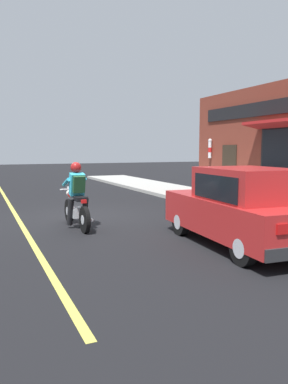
% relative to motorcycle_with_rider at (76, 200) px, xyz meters
% --- Properties ---
extents(ground_plane, '(80.00, 80.00, 0.00)m').
position_rel_motorcycle_with_rider_xyz_m(ground_plane, '(0.58, 1.36, -0.68)').
color(ground_plane, black).
extents(sidewalk_curb, '(2.60, 22.00, 0.14)m').
position_rel_motorcycle_with_rider_xyz_m(sidewalk_curb, '(5.80, 4.36, -0.61)').
color(sidewalk_curb, '#ADAAA3').
rests_on(sidewalk_curb, ground).
extents(lane_stripe, '(0.12, 19.80, 0.01)m').
position_rel_motorcycle_with_rider_xyz_m(lane_stripe, '(-1.22, 4.36, -0.67)').
color(lane_stripe, '#D1C64C').
rests_on(lane_stripe, ground).
extents(storefront_building, '(1.25, 10.17, 4.20)m').
position_rel_motorcycle_with_rider_xyz_m(storefront_building, '(7.33, 0.54, 1.43)').
color(storefront_building, maroon).
rests_on(storefront_building, ground).
extents(motorcycle_with_rider, '(0.56, 2.02, 1.62)m').
position_rel_motorcycle_with_rider_xyz_m(motorcycle_with_rider, '(0.00, 0.00, 0.00)').
color(motorcycle_with_rider, black).
rests_on(motorcycle_with_rider, ground).
extents(car_hatchback, '(1.91, 3.89, 1.57)m').
position_rel_motorcycle_with_rider_xyz_m(car_hatchback, '(2.58, -3.07, 0.09)').
color(car_hatchback, black).
rests_on(car_hatchback, ground).
extents(fire_hydrant, '(0.36, 0.24, 0.88)m').
position_rel_motorcycle_with_rider_xyz_m(fire_hydrant, '(5.28, -1.42, -0.11)').
color(fire_hydrant, red).
rests_on(fire_hydrant, sidewalk_curb).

